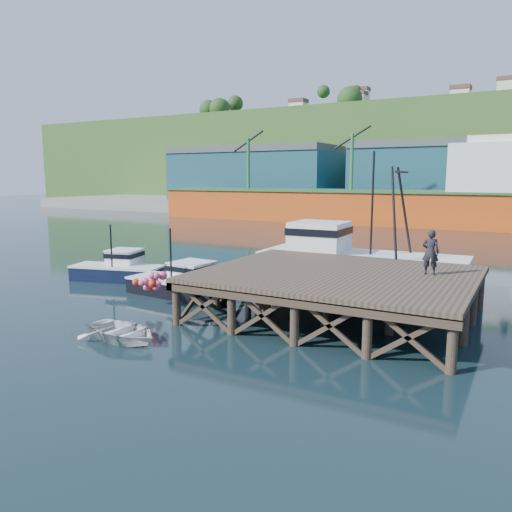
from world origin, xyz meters
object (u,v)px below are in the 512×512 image
Objects in this scene: dockworker at (430,252)px; trawler at (357,260)px; boat_navy at (119,268)px; boat_black at (182,282)px; dinghy at (122,331)px.

trawler is at bearing -50.35° from dockworker.
boat_black is at bearing -27.63° from boat_navy.
dinghy is at bearing -111.77° from trawler.
boat_navy is 19.03m from dockworker.
boat_black is 1.74× the size of dinghy.
trawler reaches higher than dockworker.
trawler is 7.30m from dockworker.
dinghy is at bearing 36.72° from dockworker.
dockworker is (4.98, -5.12, 1.52)m from trawler.
dockworker is at bearing -47.50° from trawler.
boat_navy is 2.99× the size of dockworker.
dockworker is (18.88, 0.01, 2.42)m from boat_navy.
boat_navy is 6.24m from boat_black.
boat_black reaches higher than boat_navy.
dockworker is at bearing -14.65° from boat_navy.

